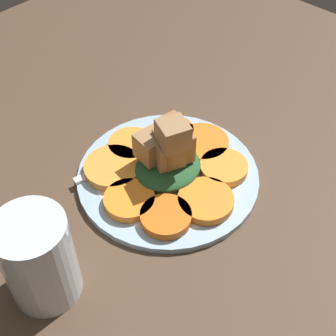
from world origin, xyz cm
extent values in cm
cube|color=#4C3828|center=(0.00, 0.00, 1.00)|extent=(120.00, 120.00, 2.00)
cylinder|color=#99B7D1|center=(0.00, 0.00, 2.50)|extent=(26.21, 26.21, 1.00)
cylinder|color=white|center=(0.00, 0.00, 2.55)|extent=(20.96, 20.96, 1.00)
cylinder|color=orange|center=(-5.83, 5.56, 3.72)|extent=(6.95, 6.95, 1.24)
cylinder|color=orange|center=(-7.59, -0.32, 3.72)|extent=(8.05, 8.05, 1.24)
cylinder|color=orange|center=(-6.46, -5.05, 3.72)|extent=(6.57, 6.57, 1.24)
cylinder|color=orange|center=(-0.10, -7.60, 3.72)|extent=(6.91, 6.91, 1.24)
cylinder|color=orange|center=(5.07, -6.11, 3.72)|extent=(8.35, 8.35, 1.24)
cylinder|color=orange|center=(7.67, 0.20, 3.72)|extent=(6.97, 6.97, 1.24)
cylinder|color=orange|center=(6.33, 5.50, 3.72)|extent=(6.84, 6.84, 1.24)
cylinder|color=orange|center=(0.70, 7.62, 3.72)|extent=(7.65, 7.65, 1.24)
ellipsoid|color=#235128|center=(0.00, 0.00, 4.30)|extent=(9.91, 8.92, 2.40)
cube|color=#9E754C|center=(0.46, -0.30, 7.43)|extent=(5.14, 5.14, 3.85)
cube|color=#9E754C|center=(0.84, -2.34, 7.45)|extent=(4.41, 4.41, 3.89)
cube|color=olive|center=(-1.17, -0.28, 7.74)|extent=(5.60, 5.60, 4.47)
cube|color=brown|center=(-0.86, -1.36, 7.24)|extent=(4.51, 4.51, 3.48)
cube|color=olive|center=(-0.77, 0.43, 10.67)|extent=(3.96, 3.96, 3.44)
cube|color=#9E754C|center=(-0.28, 0.93, 11.10)|extent=(4.87, 4.87, 3.73)
cube|color=silver|center=(4.29, -6.67, 3.30)|extent=(12.49, 4.60, 0.40)
cube|color=silver|center=(-2.54, -4.68, 3.30)|extent=(2.12, 2.65, 0.40)
cube|color=silver|center=(-5.96, -4.73, 3.30)|extent=(4.89, 1.69, 0.40)
cube|color=silver|center=(-5.77, -4.09, 3.30)|extent=(4.89, 1.69, 0.40)
cube|color=silver|center=(-5.58, -3.45, 3.30)|extent=(4.89, 1.69, 0.40)
cube|color=silver|center=(-5.40, -2.81, 3.30)|extent=(4.89, 1.69, 0.40)
cylinder|color=silver|center=(22.71, 1.58, 8.12)|extent=(8.16, 8.16, 12.23)
camera|label=1|loc=(33.59, 31.26, 52.49)|focal=50.00mm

